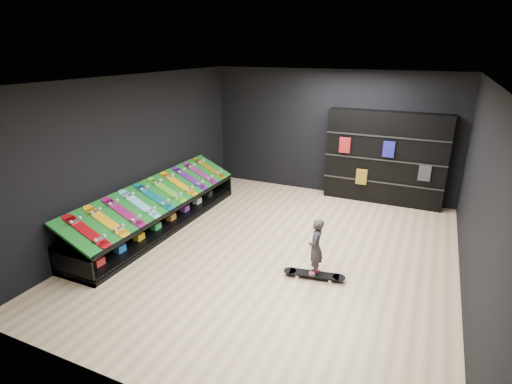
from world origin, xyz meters
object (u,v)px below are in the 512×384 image
at_px(child, 315,258).
at_px(display_rack, 160,215).
at_px(floor_skateboard, 314,276).
at_px(back_shelving, 385,158).

bearing_deg(child, display_rack, -108.21).
distance_m(floor_skateboard, child, 0.33).
xyz_separation_m(display_rack, child, (3.42, -0.59, 0.12)).
height_order(display_rack, back_shelving, back_shelving).
bearing_deg(display_rack, floor_skateboard, -9.78).
relative_size(back_shelving, floor_skateboard, 2.72).
distance_m(back_shelving, child, 4.00).
bearing_deg(floor_skateboard, back_shelving, 73.52).
xyz_separation_m(display_rack, back_shelving, (3.89, 3.32, 0.82)).
relative_size(display_rack, floor_skateboard, 4.59).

